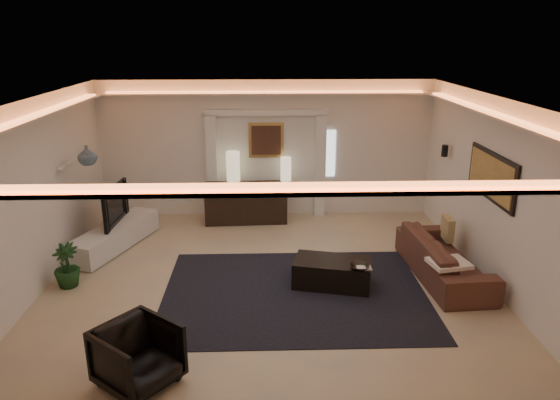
{
  "coord_description": "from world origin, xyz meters",
  "views": [
    {
      "loc": [
        -0.06,
        -7.31,
        3.82
      ],
      "look_at": [
        0.2,
        0.6,
        1.25
      ],
      "focal_mm": 33.22,
      "sensor_mm": 36.0,
      "label": 1
    }
  ],
  "objects_px": {
    "sofa": "(444,258)",
    "coffee_table": "(332,273)",
    "console": "(246,203)",
    "armchair": "(138,356)"
  },
  "relations": [
    {
      "from": "sofa",
      "to": "coffee_table",
      "type": "bearing_deg",
      "value": 94.03
    },
    {
      "from": "console",
      "to": "sofa",
      "type": "xyz_separation_m",
      "value": [
        3.3,
        -2.7,
        -0.07
      ]
    },
    {
      "from": "console",
      "to": "coffee_table",
      "type": "xyz_separation_m",
      "value": [
        1.44,
        -2.95,
        -0.2
      ]
    },
    {
      "from": "console",
      "to": "armchair",
      "type": "xyz_separation_m",
      "value": [
        -1.05,
        -5.3,
        -0.03
      ]
    },
    {
      "from": "coffee_table",
      "to": "armchair",
      "type": "bearing_deg",
      "value": -122.99
    },
    {
      "from": "sofa",
      "to": "coffee_table",
      "type": "relative_size",
      "value": 1.92
    },
    {
      "from": "coffee_table",
      "to": "armchair",
      "type": "xyz_separation_m",
      "value": [
        -2.49,
        -2.35,
        0.16
      ]
    },
    {
      "from": "armchair",
      "to": "console",
      "type": "bearing_deg",
      "value": 28.11
    },
    {
      "from": "console",
      "to": "armchair",
      "type": "relative_size",
      "value": 2.1
    },
    {
      "from": "sofa",
      "to": "armchair",
      "type": "height_order",
      "value": "armchair"
    }
  ]
}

